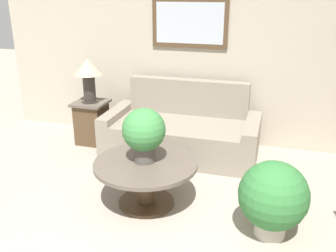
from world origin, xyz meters
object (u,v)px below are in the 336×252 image
at_px(potted_plant_on_table, 144,132).
at_px(table_lamp, 88,73).
at_px(couch_main, 182,132).
at_px(coffee_table, 146,174).
at_px(side_table, 92,122).
at_px(potted_plant_floor, 273,197).

bearing_deg(potted_plant_on_table, table_lamp, 134.17).
xyz_separation_m(couch_main, potted_plant_on_table, (-0.05, -1.35, 0.51)).
height_order(coffee_table, side_table, side_table).
xyz_separation_m(couch_main, table_lamp, (-1.35, -0.01, 0.75)).
xyz_separation_m(coffee_table, potted_plant_on_table, (-0.02, 0.02, 0.45)).
xyz_separation_m(table_lamp, potted_plant_on_table, (1.30, -1.34, -0.24)).
xyz_separation_m(side_table, table_lamp, (0.00, 0.00, 0.73)).
bearing_deg(table_lamp, potted_plant_floor, -30.84).
relative_size(coffee_table, table_lamp, 1.73).
distance_m(coffee_table, potted_plant_floor, 1.29).
bearing_deg(potted_plant_floor, potted_plant_on_table, 170.85).
relative_size(couch_main, potted_plant_on_table, 3.66).
bearing_deg(potted_plant_floor, side_table, 149.16).
bearing_deg(coffee_table, couch_main, 88.76).
height_order(coffee_table, table_lamp, table_lamp).
relative_size(table_lamp, potted_plant_on_table, 1.10).
relative_size(side_table, potted_plant_on_table, 1.11).
xyz_separation_m(couch_main, coffee_table, (-0.03, -1.37, 0.05)).
bearing_deg(side_table, couch_main, 0.35).
bearing_deg(potted_plant_on_table, couch_main, 87.97).
xyz_separation_m(side_table, potted_plant_on_table, (1.30, -1.34, 0.49)).
bearing_deg(couch_main, potted_plant_on_table, -92.03).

